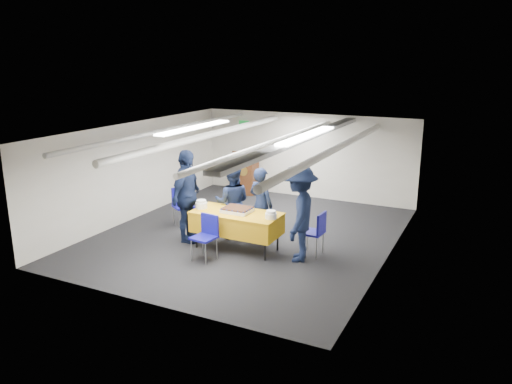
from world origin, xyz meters
TOP-DOWN VIEW (x-y plane):
  - ground at (0.00, 0.00)m, footprint 7.00×7.00m
  - room_shell at (0.09, 0.41)m, footprint 6.00×7.00m
  - serving_table at (0.16, -0.84)m, footprint 1.78×0.83m
  - sheet_cake at (0.16, -0.81)m, footprint 0.57×0.44m
  - plate_stack_left at (-0.62, -0.89)m, footprint 0.24×0.24m
  - plate_stack_right at (0.94, -0.89)m, footprint 0.22×0.22m
  - podium at (-1.60, 3.05)m, footprint 0.62×0.53m
  - chair_near at (-0.11, -1.54)m, footprint 0.47×0.47m
  - chair_right at (1.70, -0.44)m, footprint 0.44×0.44m
  - chair_left at (-1.69, -0.04)m, footprint 0.58×0.58m
  - sailor_a at (0.38, -0.16)m, footprint 0.64×0.50m
  - sailor_b at (-0.24, -0.27)m, footprint 0.93×0.83m
  - sailor_c at (-0.99, -0.87)m, footprint 0.65×1.20m
  - sailor_d at (1.47, -0.81)m, footprint 0.96×1.33m

SIDE VIEW (x-z plane):
  - ground at x=0.00m, z-range 0.00..0.00m
  - chair_near at x=-0.11m, z-range 0.10..0.97m
  - chair_right at x=1.70m, z-range 0.10..0.97m
  - chair_left at x=-1.69m, z-range 0.10..0.97m
  - serving_table at x=0.16m, z-range 0.17..0.94m
  - podium at x=-1.60m, z-range -0.01..1.24m
  - sailor_b at x=-0.24m, z-range 0.00..1.57m
  - sailor_a at x=0.38m, z-range 0.00..1.57m
  - sheet_cake at x=0.16m, z-range 0.77..0.87m
  - plate_stack_right at x=0.94m, z-range 0.76..0.92m
  - plate_stack_left at x=-0.62m, z-range 0.76..0.93m
  - sailor_d at x=1.47m, z-range 0.00..1.85m
  - sailor_c at x=-0.99m, z-range 0.00..1.94m
  - room_shell at x=0.09m, z-range 0.66..2.96m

